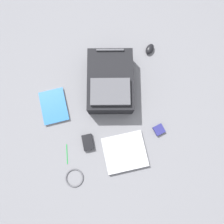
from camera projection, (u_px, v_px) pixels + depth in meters
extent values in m
plane|color=slate|center=(108.00, 107.00, 1.58)|extent=(3.34, 3.34, 0.00)
cube|color=black|center=(110.00, 82.00, 1.53)|extent=(0.40, 0.51, 0.16)
cube|color=#4C4C51|center=(110.00, 92.00, 1.41)|extent=(0.30, 0.24, 0.03)
cylinder|color=#4C4C51|center=(110.00, 50.00, 1.48)|extent=(0.20, 0.05, 0.02)
cube|color=#929296|center=(125.00, 152.00, 1.51)|extent=(0.31, 0.27, 0.02)
cube|color=#B7B7BC|center=(125.00, 152.00, 1.49)|extent=(0.30, 0.27, 0.01)
cube|color=silver|center=(54.00, 106.00, 1.57)|extent=(0.20, 0.26, 0.02)
cube|color=#1E5999|center=(54.00, 106.00, 1.56)|extent=(0.20, 0.27, 0.00)
ellipsoid|color=black|center=(150.00, 49.00, 1.64)|extent=(0.10, 0.11, 0.04)
torus|color=#4C4C51|center=(74.00, 178.00, 1.48)|extent=(0.13, 0.13, 0.01)
cube|color=black|center=(88.00, 142.00, 1.51)|extent=(0.08, 0.12, 0.03)
cylinder|color=#198C33|center=(67.00, 154.00, 1.51)|extent=(0.02, 0.14, 0.01)
cube|color=navy|center=(159.00, 130.00, 1.53)|extent=(0.09, 0.09, 0.02)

